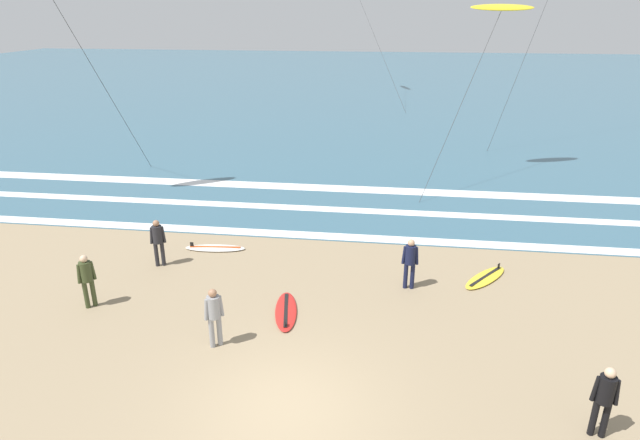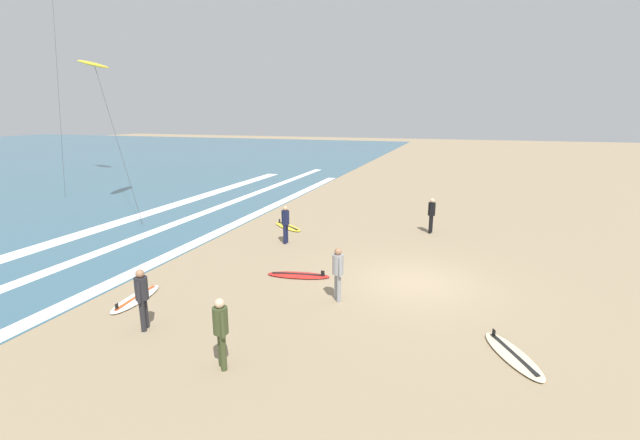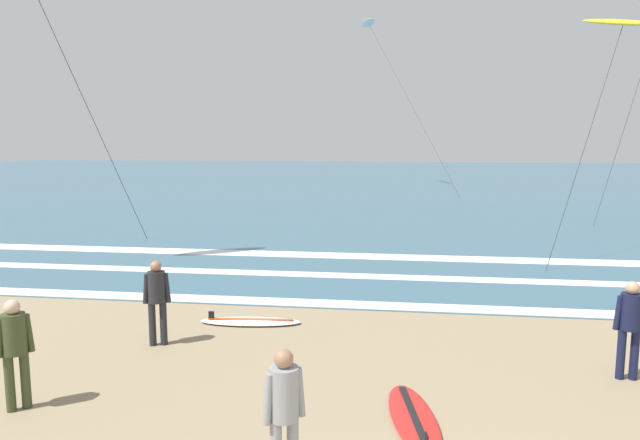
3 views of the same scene
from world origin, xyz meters
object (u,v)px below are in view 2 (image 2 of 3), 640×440
object	(u,v)px
surfboard_left_pile	(299,275)
surfboard_right_spare	(513,355)
surfer_foreground_main	(285,221)
surfboard_near_water	(288,227)
surfer_background_far	(142,294)
kite_yellow_mid_center	(94,65)
surfer_mid_group	(338,269)
surfer_right_near	(432,212)
surfer_left_near	(221,327)
surfboard_foreground_flat	(136,299)

from	to	relation	value
surfboard_left_pile	surfboard_right_spare	bearing A→B (deg)	-116.08
surfer_foreground_main	surfboard_near_water	size ratio (longest dim) A/B	0.79
surfer_background_far	kite_yellow_mid_center	distance (m)	18.77
surfboard_left_pile	kite_yellow_mid_center	world-z (taller)	kite_yellow_mid_center
surfer_mid_group	surfboard_near_water	distance (m)	8.60
surfer_background_far	surfer_mid_group	size ratio (longest dim) A/B	1.00
surfer_right_near	surfer_mid_group	world-z (taller)	same
surfer_right_near	surfer_left_near	bearing A→B (deg)	165.16
surfer_foreground_main	kite_yellow_mid_center	distance (m)	15.29
kite_yellow_mid_center	surfer_foreground_main	bearing A→B (deg)	-107.40
surfer_right_near	surfboard_left_pile	bearing A→B (deg)	151.94
surfboard_right_spare	surfboard_foreground_flat	xyz separation A→B (m)	(-0.16, 10.17, 0.00)
surfer_left_near	surfboard_near_water	distance (m)	11.81
surfer_foreground_main	surfboard_foreground_flat	bearing A→B (deg)	163.82
surfer_right_near	surfboard_right_spare	xyz separation A→B (m)	(-10.09, -2.63, -0.91)
surfboard_left_pile	surfboard_foreground_flat	world-z (taller)	same
surfboard_right_spare	kite_yellow_mid_center	distance (m)	25.00
surfer_left_near	surfer_background_far	bearing A→B (deg)	72.09
surfer_right_near	surfer_mid_group	size ratio (longest dim) A/B	1.00
surfer_mid_group	surfboard_right_spare	bearing A→B (deg)	-110.17
kite_yellow_mid_center	surfboard_foreground_flat	bearing A→B (deg)	-134.15
surfer_background_far	surfer_foreground_main	distance (m)	8.06
surfboard_right_spare	surfboard_near_water	bearing A→B (deg)	45.73
surfboard_foreground_flat	kite_yellow_mid_center	xyz separation A→B (m)	(10.76, 11.08, 7.82)
surfer_background_far	surfer_foreground_main	bearing A→B (deg)	-3.31
surfer_left_near	surfer_foreground_main	bearing A→B (deg)	14.37
surfer_foreground_main	surfboard_near_water	distance (m)	2.72
surfer_foreground_main	surfboard_foreground_flat	xyz separation A→B (m)	(-6.68, 1.94, -0.91)
surfer_foreground_main	surfer_left_near	xyz separation A→B (m)	(-8.94, -2.29, 0.00)
surfboard_left_pile	surfboard_foreground_flat	xyz separation A→B (m)	(-3.27, 3.82, 0.00)
surfer_left_near	surfboard_right_spare	xyz separation A→B (m)	(2.43, -5.95, -0.91)
surfer_background_far	surfboard_left_pile	xyz separation A→B (m)	(4.65, -2.35, -0.91)
surfer_right_near	surfboard_near_water	xyz separation A→B (m)	(-1.18, 6.51, -0.91)
surfer_background_far	kite_yellow_mid_center	world-z (taller)	kite_yellow_mid_center
surfer_right_near	surfer_background_far	world-z (taller)	same
surfer_left_near	surfboard_right_spare	world-z (taller)	surfer_left_near
surfer_background_far	kite_yellow_mid_center	size ratio (longest dim) A/B	0.20
surfer_mid_group	surfboard_foreground_flat	size ratio (longest dim) A/B	0.75
surfboard_left_pile	surfer_mid_group	bearing A→B (deg)	-128.85
surfboard_near_water	surfboard_foreground_flat	xyz separation A→B (m)	(-9.08, 1.03, 0.00)
surfer_foreground_main	surfer_mid_group	bearing A→B (deg)	-142.87
surfboard_left_pile	surfboard_near_water	xyz separation A→B (m)	(5.80, 2.79, 0.00)
surfer_right_near	surfboard_near_water	size ratio (longest dim) A/B	0.79
surfer_foreground_main	surfboard_right_spare	bearing A→B (deg)	-128.33
kite_yellow_mid_center	surfer_mid_group	bearing A→B (deg)	-118.12
surfer_mid_group	surfer_background_far	bearing A→B (deg)	127.98
surfer_mid_group	surfboard_right_spare	world-z (taller)	surfer_mid_group
surfer_background_far	surfer_left_near	distance (m)	2.89
surfboard_near_water	surfer_foreground_main	bearing A→B (deg)	-159.32
surfer_foreground_main	surfer_left_near	bearing A→B (deg)	-165.63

